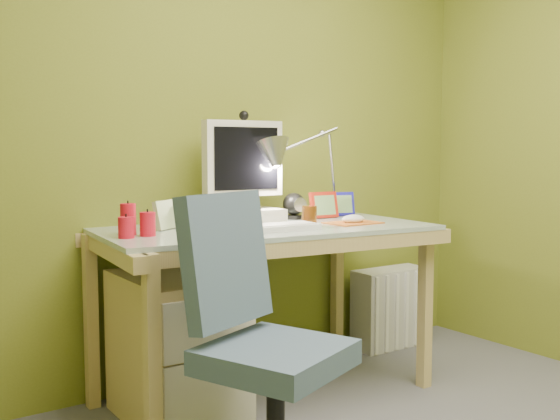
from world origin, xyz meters
TOP-DOWN VIEW (x-y plane):
  - wall_back at (0.00, 1.60)m, footprint 3.20×0.01m
  - desk at (0.08, 1.23)m, footprint 1.48×0.85m
  - monitor at (0.08, 1.41)m, footprint 0.43×0.26m
  - speaker_left at (-0.19, 1.39)m, footprint 0.11×0.11m
  - speaker_right at (0.35, 1.39)m, footprint 0.12×0.12m
  - keyboard at (0.00, 1.09)m, footprint 0.45×0.18m
  - mousepad at (0.46, 1.09)m, footprint 0.24×0.17m
  - mouse at (0.46, 1.09)m, footprint 0.13×0.09m
  - amber_tumbler at (0.26, 1.15)m, footprint 0.07×0.07m
  - candle_cluster at (-0.52, 1.24)m, footprint 0.17×0.15m
  - photo_frame_red at (0.50, 1.35)m, footprint 0.15×0.03m
  - photo_frame_blue at (0.64, 1.39)m, footprint 0.14×0.06m
  - photo_frame_green at (-0.32, 1.37)m, footprint 0.13×0.09m
  - desk_lamp at (0.53, 1.41)m, footprint 0.62×0.36m
  - task_chair at (-0.31, 0.57)m, footprint 0.62×0.62m
  - radiator at (1.06, 1.46)m, footprint 0.44×0.18m

SIDE VIEW (x-z plane):
  - radiator at x=1.06m, z-range 0.00..0.43m
  - desk at x=0.08m, z-range 0.00..0.76m
  - task_chair at x=-0.31m, z-range 0.00..0.86m
  - mousepad at x=0.46m, z-range 0.76..0.76m
  - keyboard at x=0.00m, z-range 0.76..0.78m
  - mouse at x=0.46m, z-range 0.76..0.80m
  - amber_tumbler at x=0.26m, z-range 0.76..0.84m
  - photo_frame_blue at x=0.64m, z-range 0.76..0.88m
  - speaker_left at x=-0.19m, z-range 0.76..0.88m
  - photo_frame_green at x=-0.32m, z-range 0.76..0.88m
  - candle_cluster at x=-0.52m, z-range 0.76..0.88m
  - photo_frame_red at x=0.50m, z-range 0.76..0.88m
  - speaker_right at x=0.35m, z-range 0.76..0.89m
  - monitor at x=0.08m, z-range 0.76..1.33m
  - desk_lamp at x=0.53m, z-range 0.76..1.38m
  - wall_back at x=0.00m, z-range 0.00..2.40m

